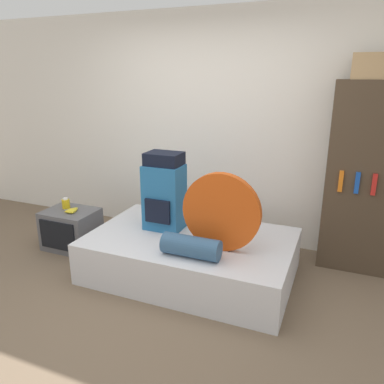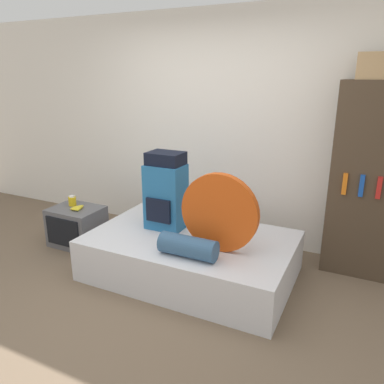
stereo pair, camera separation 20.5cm
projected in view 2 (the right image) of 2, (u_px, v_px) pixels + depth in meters
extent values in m
plane|color=brown|center=(131.00, 309.00, 3.17)|extent=(16.00, 16.00, 0.00)
cube|color=white|center=(215.00, 129.00, 4.32)|extent=(8.00, 0.05, 2.60)
cube|color=silver|center=(191.00, 255.00, 3.68)|extent=(1.94, 1.23, 0.41)
cube|color=#23669E|center=(166.00, 197.00, 3.73)|extent=(0.37, 0.28, 0.65)
cube|color=black|center=(166.00, 158.00, 3.63)|extent=(0.34, 0.26, 0.12)
cube|color=black|center=(158.00, 211.00, 3.63)|extent=(0.26, 0.03, 0.23)
cylinder|color=#D14C14|center=(219.00, 213.00, 3.23)|extent=(0.70, 0.07, 0.70)
cylinder|color=#33567A|center=(188.00, 246.00, 3.19)|extent=(0.51, 0.19, 0.19)
cube|color=#5B5B60|center=(77.00, 226.00, 4.33)|extent=(0.57, 0.45, 0.44)
cube|color=black|center=(63.00, 232.00, 4.13)|extent=(0.46, 0.02, 0.32)
cylinder|color=gold|center=(72.00, 201.00, 4.34)|extent=(0.09, 0.09, 0.10)
cylinder|color=white|center=(72.00, 196.00, 4.32)|extent=(0.06, 0.06, 0.02)
ellipsoid|color=yellow|center=(77.00, 207.00, 4.24)|extent=(0.08, 0.17, 0.04)
ellipsoid|color=yellow|center=(78.00, 208.00, 4.23)|extent=(0.06, 0.17, 0.04)
ellipsoid|color=yellow|center=(78.00, 208.00, 4.23)|extent=(0.04, 0.17, 0.04)
ellipsoid|color=yellow|center=(79.00, 208.00, 4.22)|extent=(0.06, 0.17, 0.04)
ellipsoid|color=yellow|center=(80.00, 208.00, 4.22)|extent=(0.08, 0.17, 0.04)
cube|color=#473828|center=(371.00, 183.00, 3.52)|extent=(0.72, 0.33, 1.86)
cube|color=orange|center=(345.00, 184.00, 3.46)|extent=(0.04, 0.02, 0.20)
cube|color=#194CB2|center=(362.00, 186.00, 3.40)|extent=(0.04, 0.02, 0.20)
cube|color=red|center=(379.00, 188.00, 3.34)|extent=(0.04, 0.02, 0.20)
cube|color=tan|center=(381.00, 66.00, 3.22)|extent=(0.37, 0.25, 0.23)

